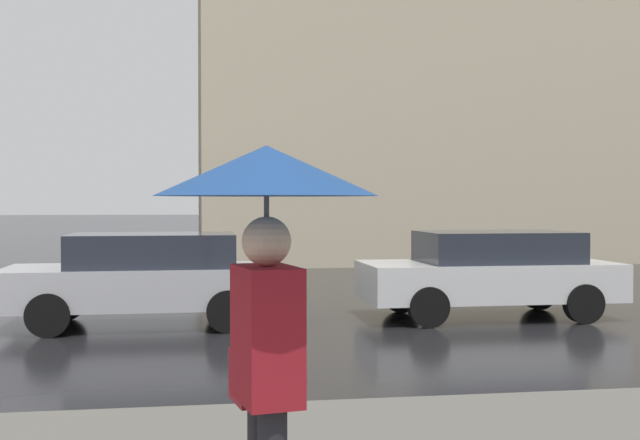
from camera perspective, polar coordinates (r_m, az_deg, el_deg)
name	(u,v)px	position (r m, az deg, el deg)	size (l,w,h in m)	color
car_white	(490,272)	(13.30, 12.12, -3.63)	(1.85, 4.10, 1.41)	silver
car_silver	(146,276)	(12.43, -12.37, -3.98)	(1.85, 4.10, 1.41)	#B7B7BC
pedestrian_with_floral_umbrella	(266,239)	(3.52, -3.89, -1.35)	(0.99, 0.99, 1.99)	maroon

